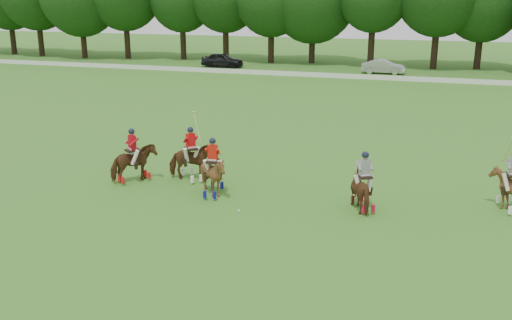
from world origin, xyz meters
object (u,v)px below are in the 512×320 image
(polo_red_b, at_px, (191,161))
(polo_red_c, at_px, (213,175))
(polo_stripe_a, at_px, (363,189))
(polo_ball, at_px, (239,211))
(car_mid, at_px, (383,67))
(car_left, at_px, (222,60))
(polo_red_a, at_px, (133,163))
(polo_stripe_b, at_px, (511,189))

(polo_red_b, bearing_deg, polo_red_c, -42.98)
(polo_red_b, height_order, polo_stripe_a, polo_red_b)
(polo_stripe_a, distance_m, polo_ball, 4.61)
(polo_stripe_a, bearing_deg, car_mid, 95.09)
(car_mid, bearing_deg, polo_red_b, 174.23)
(car_left, xyz_separation_m, car_mid, (17.33, 0.00, -0.08))
(polo_red_c, height_order, polo_stripe_a, polo_red_c)
(polo_red_a, distance_m, polo_red_c, 3.85)
(polo_stripe_b, bearing_deg, polo_ball, -160.71)
(car_left, xyz_separation_m, polo_ball, (16.55, -40.37, -0.73))
(car_left, xyz_separation_m, polo_red_a, (11.17, -38.46, 0.05))
(car_mid, xyz_separation_m, polo_red_a, (-6.17, -38.46, 0.13))
(polo_red_a, distance_m, polo_stripe_b, 14.79)
(polo_stripe_a, distance_m, polo_stripe_b, 5.35)
(polo_red_c, bearing_deg, polo_stripe_b, 9.73)
(polo_red_a, xyz_separation_m, polo_red_b, (2.20, 1.01, -0.01))
(polo_red_c, xyz_separation_m, polo_stripe_a, (5.80, 0.29, -0.05))
(polo_ball, bearing_deg, polo_stripe_b, 19.29)
(car_mid, xyz_separation_m, polo_stripe_a, (3.45, -38.68, 0.08))
(polo_red_a, bearing_deg, car_left, 106.19)
(polo_stripe_b, bearing_deg, polo_red_b, -178.36)
(car_mid, bearing_deg, car_left, 90.28)
(car_left, xyz_separation_m, polo_red_b, (13.36, -37.46, 0.05))
(polo_red_b, bearing_deg, polo_red_a, -155.39)
(polo_stripe_b, relative_size, polo_ball, 31.28)
(car_mid, relative_size, polo_red_c, 1.83)
(polo_red_c, relative_size, polo_stripe_a, 1.06)
(car_mid, distance_m, polo_red_b, 37.67)
(car_left, distance_m, car_mid, 17.33)
(polo_red_b, distance_m, polo_ball, 4.39)
(car_mid, bearing_deg, polo_stripe_a, -174.63)
(car_mid, bearing_deg, polo_red_a, 171.17)
(car_mid, height_order, polo_stripe_b, polo_stripe_b)
(car_mid, xyz_separation_m, polo_red_c, (-2.35, -38.97, 0.14))
(polo_red_c, height_order, polo_stripe_b, polo_stripe_b)
(polo_stripe_a, bearing_deg, polo_red_b, 170.67)
(polo_red_b, distance_m, polo_stripe_a, 7.52)
(polo_red_a, bearing_deg, car_mid, 80.89)
(polo_red_a, bearing_deg, polo_stripe_b, 5.29)
(polo_stripe_b, distance_m, polo_ball, 9.92)
(polo_red_c, bearing_deg, car_left, 111.03)
(car_mid, height_order, polo_stripe_a, polo_stripe_a)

